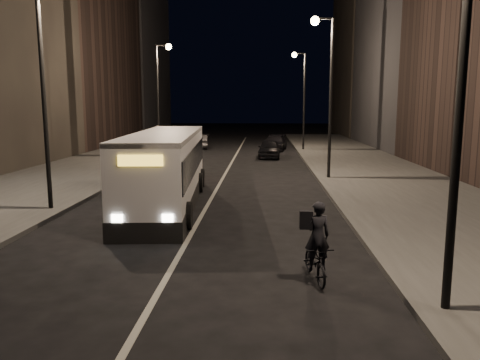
# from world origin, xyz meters

# --- Properties ---
(ground) EXTENTS (180.00, 180.00, 0.00)m
(ground) POSITION_xyz_m (0.00, 0.00, 0.00)
(ground) COLOR black
(ground) RESTS_ON ground
(sidewalk_right) EXTENTS (7.00, 70.00, 0.16)m
(sidewalk_right) POSITION_xyz_m (8.50, 14.00, 0.08)
(sidewalk_right) COLOR #3D3D3A
(sidewalk_right) RESTS_ON ground
(sidewalk_left) EXTENTS (7.00, 70.00, 0.16)m
(sidewalk_left) POSITION_xyz_m (-8.50, 14.00, 0.08)
(sidewalk_left) COLOR #3D3D3A
(sidewalk_left) RESTS_ON ground
(building_row_right) EXTENTS (8.00, 61.00, 21.00)m
(building_row_right) POSITION_xyz_m (16.00, 27.50, 10.50)
(building_row_right) COLOR black
(building_row_right) RESTS_ON ground
(building_row_left) EXTENTS (8.00, 61.00, 22.00)m
(building_row_left) POSITION_xyz_m (-16.00, 28.50, 11.00)
(building_row_left) COLOR black
(building_row_left) RESTS_ON ground
(streetlight_right_near) EXTENTS (1.20, 0.44, 8.12)m
(streetlight_right_near) POSITION_xyz_m (5.33, -4.00, 5.36)
(streetlight_right_near) COLOR black
(streetlight_right_near) RESTS_ON sidewalk_right
(streetlight_right_mid) EXTENTS (1.20, 0.44, 8.12)m
(streetlight_right_mid) POSITION_xyz_m (5.33, 12.00, 5.36)
(streetlight_right_mid) COLOR black
(streetlight_right_mid) RESTS_ON sidewalk_right
(streetlight_right_far) EXTENTS (1.20, 0.44, 8.12)m
(streetlight_right_far) POSITION_xyz_m (5.33, 28.00, 5.36)
(streetlight_right_far) COLOR black
(streetlight_right_far) RESTS_ON sidewalk_right
(streetlight_left_near) EXTENTS (1.20, 0.44, 8.12)m
(streetlight_left_near) POSITION_xyz_m (-5.33, 4.00, 5.36)
(streetlight_left_near) COLOR black
(streetlight_left_near) RESTS_ON sidewalk_left
(streetlight_left_far) EXTENTS (1.20, 0.44, 8.12)m
(streetlight_left_far) POSITION_xyz_m (-5.33, 22.00, 5.36)
(streetlight_left_far) COLOR black
(streetlight_left_far) RESTS_ON sidewalk_left
(city_bus) EXTENTS (3.11, 10.76, 2.86)m
(city_bus) POSITION_xyz_m (-1.60, 5.53, 1.56)
(city_bus) COLOR silver
(city_bus) RESTS_ON ground
(cyclist_on_bicycle) EXTENTS (0.81, 1.68, 1.85)m
(cyclist_on_bicycle) POSITION_xyz_m (3.37, -2.35, 0.62)
(cyclist_on_bicycle) COLOR black
(cyclist_on_bicycle) RESTS_ON ground
(car_near) EXTENTS (1.75, 4.02, 1.35)m
(car_near) POSITION_xyz_m (2.62, 22.59, 0.67)
(car_near) COLOR black
(car_near) RESTS_ON ground
(car_mid) EXTENTS (1.80, 3.90, 1.24)m
(car_mid) POSITION_xyz_m (-3.60, 29.89, 0.62)
(car_mid) COLOR #303032
(car_mid) RESTS_ON ground
(car_far) EXTENTS (2.40, 4.64, 1.29)m
(car_far) POSITION_xyz_m (3.19, 28.42, 0.64)
(car_far) COLOR black
(car_far) RESTS_ON ground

